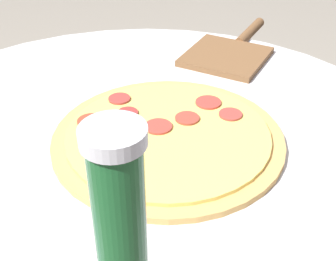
# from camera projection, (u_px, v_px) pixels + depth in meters

# --- Properties ---
(table) EXTENTS (0.95, 0.95, 0.77)m
(table) POSITION_uv_depth(u_px,v_px,m) (140.00, 232.00, 0.78)
(table) COLOR silver
(table) RESTS_ON ground_plane
(pizza) EXTENTS (0.35, 0.35, 0.02)m
(pizza) POSITION_uv_depth(u_px,v_px,m) (168.00, 137.00, 0.71)
(pizza) COLOR tan
(pizza) RESTS_ON table
(pizza_paddle) EXTENTS (0.30, 0.21, 0.02)m
(pizza_paddle) POSITION_uv_depth(u_px,v_px,m) (231.00, 52.00, 0.96)
(pizza_paddle) COLOR brown
(pizza_paddle) RESTS_ON table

